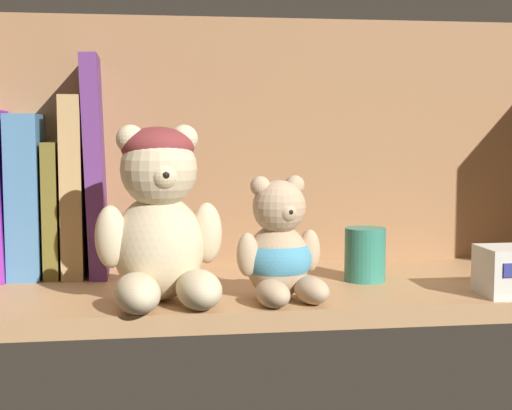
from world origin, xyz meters
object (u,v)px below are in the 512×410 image
Objects in this scene: book_7 at (96,166)px; book_5 at (55,208)px; book_4 at (28,195)px; teddy_bear_larger at (160,219)px; book_6 at (75,185)px; book_3 at (1,193)px; teddy_bear_smaller at (279,251)px; pillar_candle at (364,254)px.

book_5 is at bearing 180.00° from book_7.
book_4 is 22.48cm from teddy_bear_larger.
book_7 is at bearing 0.00° from book_6.
book_5 is (5.92, 0.00, -1.74)cm from book_3.
book_4 is 0.74× the size of book_7.
book_5 is 29.28cm from teddy_bear_smaller.
pillar_candle is (31.74, -9.73, -7.22)cm from book_6.
teddy_bear_larger reaches higher than pillar_candle.
book_6 is 0.82× the size of book_7.
teddy_bear_larger reaches higher than teddy_bear_smaller.
book_7 is 18.94cm from teddy_bear_larger.
book_6 is (5.23, 0.00, 1.02)cm from book_4.
book_6 is 3.47× the size of pillar_candle.
book_3 is 0.92× the size of book_6.
book_4 is 3.29cm from book_5.
book_3 reaches higher than teddy_bear_smaller.
book_4 is 31.80cm from teddy_bear_smaller.
pillar_candle is at bearing -15.95° from book_5.
pillar_candle is at bearing -17.05° from book_6.
pillar_candle is (22.44, 7.39, -5.16)cm from teddy_bear_larger.
teddy_bear_smaller is (18.37, -17.71, -7.62)cm from book_7.
teddy_bear_larger is at bearing -44.31° from book_3.
book_3 reaches higher than book_5.
book_5 reaches higher than teddy_bear_smaller.
book_4 is 1.07× the size of teddy_bear_larger.
book_6 is 27.86cm from teddy_bear_smaller.
book_5 is 0.61× the size of book_7.
book_7 is at bearing 111.79° from teddy_bear_larger.
teddy_bear_larger is (11.62, -17.12, 0.51)cm from book_5.
pillar_candle is (36.96, -9.73, -6.20)cm from book_4.
teddy_bear_larger is at bearing -55.83° from book_5.
book_7 reaches higher than book_3.
book_5 is at bearing 142.58° from teddy_bear_smaller.
book_3 is at bearing 180.00° from book_5.
book_3 is 1.54× the size of teddy_bear_smaller.
book_3 is at bearing 180.00° from book_7.
book_6 is 33.97cm from pillar_candle.
book_3 reaches higher than teddy_bear_larger.
pillar_candle is (10.91, 7.97, -1.84)cm from teddy_bear_smaller.
book_5 is at bearing 0.00° from book_3.
pillar_candle is at bearing -14.75° from book_4.
book_6 is at bearing 139.62° from teddy_bear_smaller.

